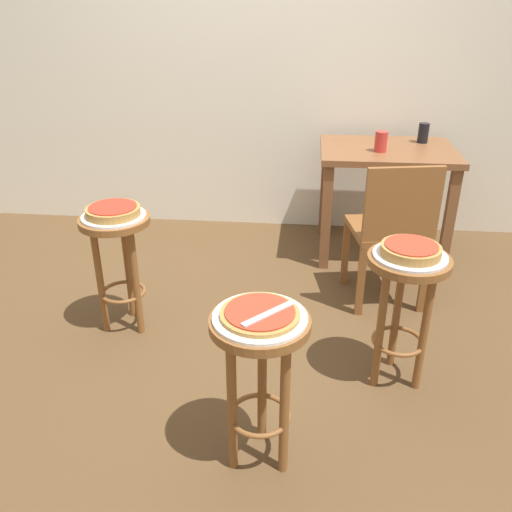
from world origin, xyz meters
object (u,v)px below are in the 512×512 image
object	(u,v)px
serving_plate_middle	(410,256)
stool_middle	(405,293)
pizza_middle	(411,250)
dining_table	(386,168)
cup_near_edge	(381,142)
stool_leftside	(118,249)
serving_plate_leftside	(114,216)
pizza_server_knife	(268,314)
pizza_leftside	(113,211)
stool_foreground	(260,360)
pizza_foreground	(260,313)
cup_far_edge	(423,133)
wooden_chair	(392,229)
serving_plate_foreground	(260,318)

from	to	relation	value
serving_plate_middle	stool_middle	bearing A→B (deg)	0.00
pizza_middle	dining_table	distance (m)	1.40
cup_near_edge	stool_leftside	bearing A→B (deg)	-144.40
serving_plate_leftside	pizza_server_knife	xyz separation A→B (m)	(0.83, -0.86, 0.03)
pizza_leftside	pizza_server_knife	size ratio (longest dim) A/B	1.21
serving_plate_leftside	serving_plate_middle	bearing A→B (deg)	-12.59
stool_foreground	stool_leftside	xyz separation A→B (m)	(-0.80, 0.84, 0.00)
pizza_foreground	pizza_leftside	world-z (taller)	pizza_leftside
cup_far_edge	stool_leftside	bearing A→B (deg)	-143.57
serving_plate_leftside	dining_table	bearing A→B (deg)	36.81
pizza_middle	pizza_leftside	xyz separation A→B (m)	(-1.38, 0.31, -0.00)
pizza_middle	stool_leftside	xyz separation A→B (m)	(-1.38, 0.31, -0.21)
pizza_middle	wooden_chair	distance (m)	0.73
stool_foreground	dining_table	xyz separation A→B (m)	(0.65, 1.93, 0.14)
pizza_foreground	wooden_chair	bearing A→B (deg)	63.51
pizza_server_knife	pizza_foreground	bearing A→B (deg)	100.14
pizza_server_knife	dining_table	bearing A→B (deg)	26.18
stool_leftside	wooden_chair	size ratio (longest dim) A/B	0.75
stool_foreground	wooden_chair	world-z (taller)	wooden_chair
stool_foreground	cup_far_edge	size ratio (longest dim) A/B	4.92
dining_table	wooden_chair	size ratio (longest dim) A/B	1.01
serving_plate_middle	pizza_middle	bearing A→B (deg)	90.00
serving_plate_foreground	pizza_foreground	xyz separation A→B (m)	(0.00, -0.00, 0.02)
stool_foreground	wooden_chair	bearing A→B (deg)	63.51
stool_foreground	pizza_server_knife	bearing A→B (deg)	-33.69
stool_leftside	cup_near_edge	bearing A→B (deg)	35.60
pizza_foreground	pizza_server_knife	bearing A→B (deg)	-33.69
serving_plate_middle	wooden_chair	xyz separation A→B (m)	(0.03, 0.70, -0.17)
serving_plate_middle	serving_plate_foreground	bearing A→B (deg)	-137.49
stool_middle	wooden_chair	distance (m)	0.70
stool_middle	cup_near_edge	bearing A→B (deg)	89.69
stool_middle	wooden_chair	world-z (taller)	wooden_chair
pizza_leftside	wooden_chair	bearing A→B (deg)	15.41
pizza_foreground	serving_plate_leftside	world-z (taller)	pizza_foreground
serving_plate_middle	stool_leftside	world-z (taller)	serving_plate_middle
cup_near_edge	pizza_server_knife	size ratio (longest dim) A/B	0.58
serving_plate_foreground	pizza_leftside	bearing A→B (deg)	133.58
wooden_chair	cup_near_edge	bearing A→B (deg)	92.41
serving_plate_foreground	stool_leftside	xyz separation A→B (m)	(-0.80, 0.84, -0.18)
pizza_middle	cup_near_edge	distance (m)	1.31
pizza_middle	cup_far_edge	size ratio (longest dim) A/B	1.93
cup_near_edge	serving_plate_middle	bearing A→B (deg)	-90.31
serving_plate_foreground	pizza_server_knife	distance (m)	0.05
stool_middle	pizza_leftside	world-z (taller)	pizza_leftside
serving_plate_foreground	cup_far_edge	size ratio (longest dim) A/B	2.53
pizza_server_knife	wooden_chair	bearing A→B (deg)	18.82
pizza_middle	pizza_server_knife	world-z (taller)	pizza_middle
serving_plate_leftside	pizza_server_knife	size ratio (longest dim) A/B	1.43
pizza_foreground	dining_table	distance (m)	2.04
pizza_leftside	stool_middle	bearing A→B (deg)	-12.59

